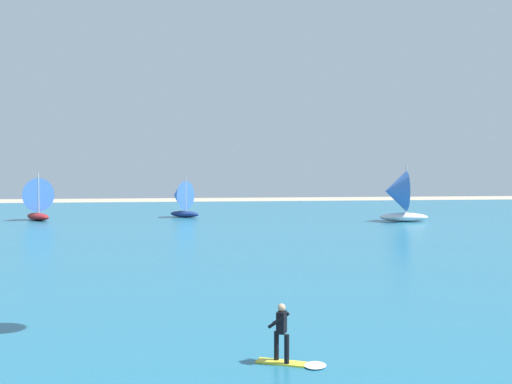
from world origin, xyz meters
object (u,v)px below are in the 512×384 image
object	(u,v)px
sailboat_center_horizon	(181,198)
sailboat_outermost	(35,198)
kitesurfer	(288,342)
sailboat_mid_right	(397,196)

from	to	relation	value
sailboat_center_horizon	sailboat_outermost	xyz separation A→B (m)	(-14.85, -1.86, 0.19)
sailboat_center_horizon	kitesurfer	bearing A→B (deg)	-87.23
sailboat_outermost	sailboat_mid_right	size ratio (longest dim) A/B	0.86
kitesurfer	sailboat_center_horizon	distance (m)	51.76
sailboat_center_horizon	sailboat_outermost	bearing A→B (deg)	-172.85
sailboat_outermost	sailboat_mid_right	world-z (taller)	sailboat_mid_right
sailboat_center_horizon	sailboat_mid_right	bearing A→B (deg)	-21.77
kitesurfer	sailboat_outermost	bearing A→B (deg)	109.21
sailboat_outermost	sailboat_mid_right	xyz separation A→B (m)	(36.20, -6.66, 0.38)
kitesurfer	sailboat_outermost	world-z (taller)	sailboat_outermost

